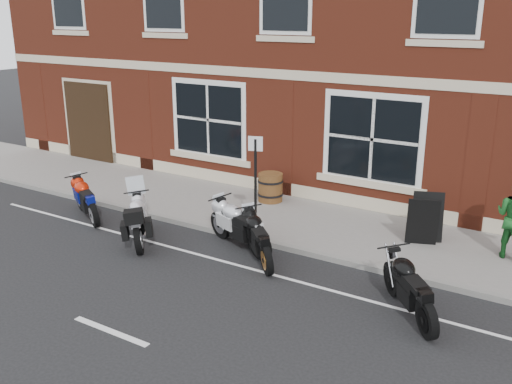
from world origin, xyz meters
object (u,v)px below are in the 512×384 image
moto_sport_black (259,236)px  parking_sign (255,179)px  moto_sport_red (87,198)px  moto_naked_black (411,285)px  barrel_planter (270,187)px  moto_touring_silver (141,217)px  a_board_sign (425,219)px  moto_sport_silver (240,224)px

moto_sport_black → parking_sign: parking_sign is taller
moto_sport_red → moto_naked_black: moto_naked_black is taller
barrel_planter → parking_sign: (0.96, -2.29, 0.94)m
moto_touring_silver → barrel_planter: (1.23, 3.65, -0.05)m
moto_sport_red → a_board_sign: 8.14m
barrel_planter → moto_naked_black: bearing=-36.7°
a_board_sign → parking_sign: 3.79m
moto_sport_black → moto_sport_silver: size_ratio=0.75×
moto_naked_black → parking_sign: 4.32m
moto_sport_black → barrel_planter: moto_sport_black is taller
moto_sport_black → barrel_planter: 3.51m
parking_sign → a_board_sign: bearing=6.2°
moto_touring_silver → moto_sport_silver: moto_touring_silver is taller
moto_touring_silver → moto_naked_black: moto_touring_silver is taller
moto_sport_silver → a_board_sign: (3.45, 2.09, 0.12)m
moto_sport_red → moto_sport_silver: bearing=-55.0°
moto_sport_red → moto_sport_silver: (4.29, 0.43, 0.02)m
moto_touring_silver → moto_sport_silver: bearing=-18.8°
parking_sign → moto_naked_black: bearing=-38.0°
moto_sport_red → parking_sign: bearing=-48.3°
moto_sport_black → barrel_planter: bearing=71.5°
parking_sign → barrel_planter: bearing=94.1°
moto_naked_black → parking_sign: parking_sign is taller
moto_sport_black → moto_sport_silver: 0.76m
moto_naked_black → parking_sign: bearing=120.5°
a_board_sign → barrel_planter: 4.39m
moto_touring_silver → parking_sign: size_ratio=0.72×
moto_sport_red → a_board_sign: size_ratio=1.67×
moto_sport_black → moto_sport_red: bearing=136.2°
parking_sign → moto_sport_silver: bearing=-116.6°
moto_touring_silver → moto_sport_black: size_ratio=1.07×
parking_sign → moto_sport_black: bearing=-72.2°
moto_sport_black → a_board_sign: a_board_sign is taller
a_board_sign → moto_sport_silver: bearing=-169.3°
moto_naked_black → moto_sport_black: bearing=130.4°
moto_touring_silver → moto_sport_silver: (2.11, 0.83, 0.00)m
moto_sport_red → a_board_sign: bearing=-42.7°
moto_touring_silver → moto_sport_black: moto_touring_silver is taller
moto_touring_silver → a_board_sign: (5.56, 2.92, 0.12)m
moto_sport_red → moto_sport_silver: moto_sport_silver is taller
moto_sport_red → parking_sign: 4.57m
a_board_sign → parking_sign: size_ratio=0.48×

